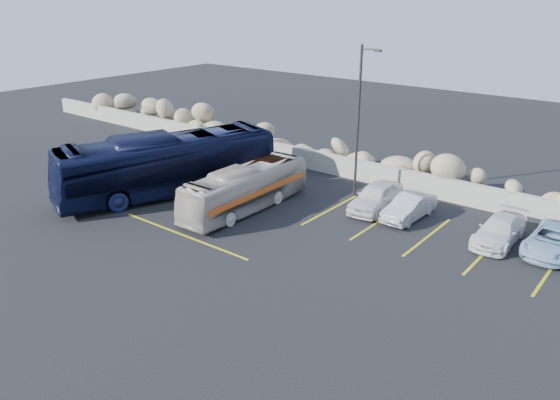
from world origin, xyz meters
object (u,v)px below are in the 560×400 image
Objects in this scene: tour_coach at (168,164)px; car_c at (499,231)px; car_d at (553,240)px; car_a at (376,197)px; lamppost at (359,118)px; car_b at (409,207)px; vintage_bus at (246,189)px.

tour_coach reaches higher than car_c.
car_d is at bearing 36.19° from tour_coach.
car_d is at bearing 10.17° from car_c.
lamppost is at bearing 146.43° from car_a.
tour_coach is at bearing -163.54° from car_c.
car_c is at bearing -7.71° from lamppost.
vintage_bus is at bearing -147.80° from car_b.
car_a is at bearing 179.42° from car_c.
lamppost is 10.55m from tour_coach.
vintage_bus reaches higher than car_c.
car_a is 1.13× the size of car_b.
tour_coach is 19.21m from car_d.
car_b is at bearing -4.69° from car_a.
lamppost reaches higher than car_b.
lamppost reaches higher than vintage_bus.
car_d is (13.56, 4.42, -0.56)m from vintage_bus.
vintage_bus reaches higher than car_a.
tour_coach reaches higher than car_a.
lamppost is 2.05× the size of car_c.
lamppost is 5.32m from car_b.
lamppost is 1.97× the size of car_a.
lamppost is 0.67× the size of tour_coach.
tour_coach is 2.97× the size of car_d.
car_d is (2.13, 0.39, -0.00)m from car_c.
vintage_bus is at bearing -123.68° from lamppost.
car_b is at bearing -16.51° from lamppost.
tour_coach reaches higher than car_d.
car_a is 8.34m from car_d.
vintage_bus is at bearing 30.34° from tour_coach.
lamppost is at bearing 56.04° from tour_coach.
car_b is 0.89× the size of car_d.
lamppost is 6.92m from vintage_bus.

